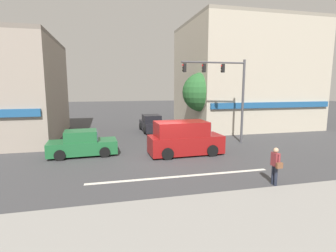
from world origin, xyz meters
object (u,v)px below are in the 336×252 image
object	(u,v)px
street_tree	(202,92)
utility_pole_near_left	(28,90)
traffic_light_mast	(227,86)
sedan_waiting_far	(82,144)
pedestrian_foreground_with_bag	(275,164)
sedan_parked_curbside	(151,124)
van_crossing_center	(184,139)

from	to	relation	value
street_tree	utility_pole_near_left	distance (m)	13.97
utility_pole_near_left	traffic_light_mast	world-z (taller)	utility_pole_near_left
traffic_light_mast	sedan_waiting_far	size ratio (longest dim) A/B	1.48
street_tree	utility_pole_near_left	size ratio (longest dim) A/B	0.71
utility_pole_near_left	pedestrian_foreground_with_bag	bearing A→B (deg)	-37.80
sedan_parked_curbside	sedan_waiting_far	bearing A→B (deg)	-126.79
traffic_light_mast	sedan_parked_curbside	xyz separation A→B (m)	(-4.54, 6.40, -3.59)
van_crossing_center	street_tree	bearing A→B (deg)	61.60
van_crossing_center	pedestrian_foreground_with_bag	world-z (taller)	van_crossing_center
van_crossing_center	sedan_waiting_far	bearing A→B (deg)	168.74
street_tree	utility_pole_near_left	xyz separation A→B (m)	(-13.45, -3.78, 0.29)
traffic_light_mast	pedestrian_foreground_with_bag	bearing A→B (deg)	-101.50
van_crossing_center	sedan_parked_curbside	bearing A→B (deg)	93.45
pedestrian_foreground_with_bag	sedan_parked_curbside	bearing A→B (deg)	100.96
van_crossing_center	traffic_light_mast	bearing A→B (deg)	31.17
street_tree	van_crossing_center	xyz separation A→B (m)	(-3.85, -7.13, -2.71)
street_tree	traffic_light_mast	size ratio (longest dim) A/B	0.89
sedan_parked_curbside	pedestrian_foreground_with_bag	bearing A→B (deg)	-79.04
traffic_light_mast	utility_pole_near_left	bearing A→B (deg)	176.12
utility_pole_near_left	sedan_parked_curbside	bearing A→B (deg)	31.15
sedan_parked_curbside	sedan_waiting_far	xyz separation A→B (m)	(-5.68, -7.59, 0.00)
street_tree	van_crossing_center	distance (m)	8.54
street_tree	sedan_waiting_far	world-z (taller)	street_tree
street_tree	van_crossing_center	world-z (taller)	street_tree
traffic_light_mast	sedan_waiting_far	bearing A→B (deg)	-173.35
sedan_parked_curbside	van_crossing_center	bearing A→B (deg)	-86.55
sedan_parked_curbside	sedan_waiting_far	world-z (taller)	same
sedan_waiting_far	pedestrian_foreground_with_bag	size ratio (longest dim) A/B	2.50
street_tree	van_crossing_center	size ratio (longest dim) A/B	1.18
street_tree	pedestrian_foreground_with_bag	bearing A→B (deg)	-96.72
traffic_light_mast	pedestrian_foreground_with_bag	xyz separation A→B (m)	(-1.69, -8.32, -3.35)
utility_pole_near_left	traffic_light_mast	size ratio (longest dim) A/B	1.24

